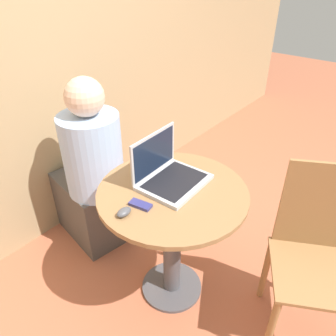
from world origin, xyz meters
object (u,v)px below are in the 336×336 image
Objects in this scene: person_seated at (92,180)px; laptop at (168,173)px; chair_empty at (313,256)px; cell_phone at (140,205)px.

laptop is at bearing -87.69° from person_seated.
laptop is 0.82m from chair_empty.
laptop is at bearing 6.41° from cell_phone.
person_seated is at bearing 92.31° from laptop.
person_seated reaches higher than laptop.
person_seated is at bearing 101.07° from chair_empty.
person_seated is (-0.26, 1.34, 0.01)m from chair_empty.
person_seated is (-0.03, 0.62, -0.30)m from laptop.
cell_phone is 0.10× the size of person_seated.
cell_phone is at bearing 124.33° from chair_empty.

